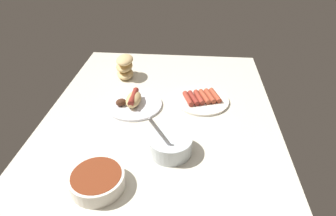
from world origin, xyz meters
The scene contains 6 objects.
ground_plane centered at (0.00, 0.00, -1.50)cm, with size 120.00×90.00×3.00cm, color silver.
plate_hotdog_assembled centered at (-7.45, -11.83, 1.73)cm, with size 23.03×23.03×5.61cm.
bowl_chili centered at (35.10, -14.19, 2.62)cm, with size 16.04×16.04×4.77cm.
bowl_coleslaw centered at (18.69, 5.52, 3.32)cm, with size 14.51×14.51×15.97cm.
plate_sausages centered at (-13.43, 16.23, 1.04)cm, with size 23.06×23.06×3.18cm.
bread_stack centered at (-32.31, -20.37, 5.40)cm, with size 12.89×9.83×10.80cm.
Camera 1 is at (88.92, 10.97, 65.73)cm, focal length 30.46 mm.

